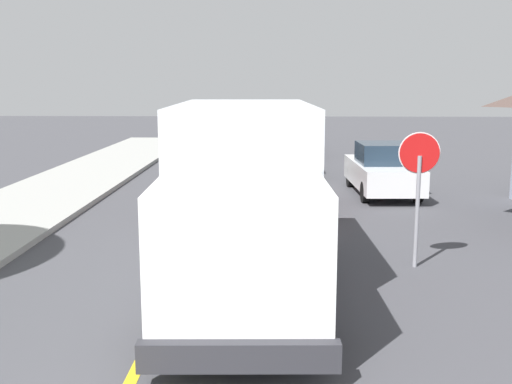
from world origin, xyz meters
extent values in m
cube|color=gold|center=(0.00, 10.00, 0.00)|extent=(0.16, 56.00, 0.01)
cube|color=silver|center=(1.17, 7.43, 1.90)|extent=(2.57, 5.08, 2.60)
cube|color=white|center=(1.29, 3.93, 1.45)|extent=(2.35, 2.08, 1.70)
cube|color=#1E2D3D|center=(1.33, 3.03, 1.82)|extent=(2.04, 0.15, 0.75)
cube|color=#2D2D33|center=(1.33, 2.85, 0.42)|extent=(2.41, 0.28, 0.36)
cylinder|color=black|center=(2.34, 4.17, 0.50)|extent=(0.33, 1.01, 1.00)
cylinder|color=black|center=(0.24, 4.10, 0.50)|extent=(0.33, 1.01, 1.00)
cylinder|color=black|center=(2.18, 8.72, 0.50)|extent=(0.33, 1.01, 1.00)
cylinder|color=black|center=(0.08, 8.64, 0.50)|extent=(0.33, 1.01, 1.00)
cube|color=maroon|center=(2.08, 14.08, 0.65)|extent=(1.89, 4.44, 0.76)
cube|color=#1E2D3D|center=(2.08, 14.23, 1.35)|extent=(1.62, 1.83, 0.64)
cylinder|color=black|center=(2.84, 12.65, 0.32)|extent=(0.23, 0.64, 0.64)
cylinder|color=black|center=(1.26, 12.69, 0.32)|extent=(0.23, 0.64, 0.64)
cylinder|color=black|center=(2.89, 15.47, 0.32)|extent=(0.23, 0.64, 0.64)
cylinder|color=black|center=(1.31, 15.50, 0.32)|extent=(0.23, 0.64, 0.64)
cube|color=#4C564C|center=(2.14, 19.78, 0.65)|extent=(1.81, 4.40, 0.76)
cube|color=#1E2D3D|center=(2.14, 19.93, 1.35)|extent=(1.59, 1.80, 0.64)
cylinder|color=black|center=(2.94, 18.38, 0.32)|extent=(0.22, 0.64, 0.64)
cylinder|color=black|center=(1.36, 18.37, 0.32)|extent=(0.22, 0.64, 0.64)
cylinder|color=black|center=(2.93, 21.19, 0.32)|extent=(0.22, 0.64, 0.64)
cylinder|color=black|center=(1.35, 21.19, 0.32)|extent=(0.22, 0.64, 0.64)
cube|color=black|center=(2.39, 26.17, 0.65)|extent=(1.92, 4.45, 0.76)
cube|color=#1E2D3D|center=(2.40, 26.32, 1.35)|extent=(1.63, 1.84, 0.64)
cylinder|color=black|center=(3.14, 24.74, 0.32)|extent=(0.24, 0.65, 0.64)
cylinder|color=black|center=(1.56, 24.79, 0.32)|extent=(0.24, 0.65, 0.64)
cylinder|color=black|center=(3.22, 27.56, 0.32)|extent=(0.24, 0.65, 0.64)
cylinder|color=black|center=(1.64, 27.60, 0.32)|extent=(0.24, 0.65, 0.64)
cube|color=#2D4793|center=(1.80, 31.81, 0.65)|extent=(1.93, 4.45, 0.76)
cube|color=#1E2D3D|center=(1.81, 31.96, 1.35)|extent=(1.64, 1.85, 0.64)
cylinder|color=black|center=(2.55, 30.37, 0.32)|extent=(0.24, 0.65, 0.64)
cylinder|color=black|center=(0.97, 30.42, 0.32)|extent=(0.24, 0.65, 0.64)
cylinder|color=black|center=(2.64, 33.19, 0.32)|extent=(0.24, 0.65, 0.64)
cylinder|color=black|center=(1.06, 33.24, 0.32)|extent=(0.24, 0.65, 0.64)
cube|color=silver|center=(5.20, 15.79, 0.65)|extent=(1.96, 4.46, 0.76)
cube|color=#1E2D3D|center=(5.21, 15.64, 1.35)|extent=(1.65, 1.86, 0.64)
cylinder|color=black|center=(4.36, 17.17, 0.32)|extent=(0.24, 0.65, 0.64)
cylinder|color=black|center=(5.94, 17.22, 0.32)|extent=(0.24, 0.65, 0.64)
cylinder|color=black|center=(4.46, 14.35, 0.32)|extent=(0.24, 0.65, 0.64)
cylinder|color=black|center=(6.04, 14.41, 0.32)|extent=(0.24, 0.65, 0.64)
cylinder|color=gray|center=(4.51, 7.85, 1.10)|extent=(0.08, 0.08, 2.20)
cylinder|color=red|center=(4.51, 7.88, 2.25)|extent=(0.76, 0.03, 0.76)
cylinder|color=white|center=(4.51, 7.90, 2.25)|extent=(0.80, 0.02, 0.80)
camera|label=1|loc=(1.74, -3.90, 3.61)|focal=43.17mm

